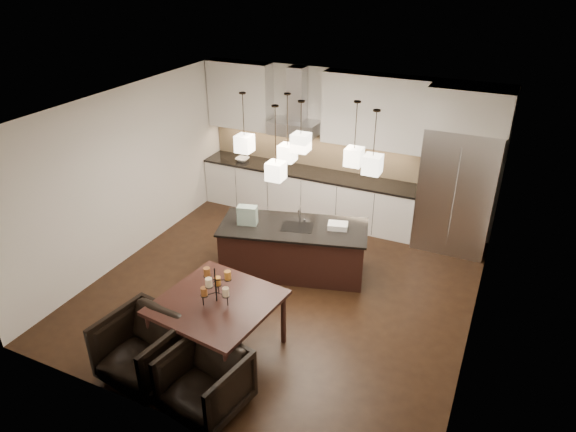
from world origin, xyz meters
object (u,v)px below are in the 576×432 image
at_px(refrigerator, 457,190).
at_px(armchair_right, 205,382).
at_px(armchair_left, 143,349).
at_px(dining_table, 219,327).
at_px(island_body, 293,250).

height_order(refrigerator, armchair_right, refrigerator).
bearing_deg(armchair_right, armchair_left, -176.63).
xyz_separation_m(refrigerator, armchair_right, (-1.88, -4.85, -0.69)).
bearing_deg(dining_table, island_body, 94.86).
distance_m(island_body, armchair_right, 2.99).
bearing_deg(dining_table, refrigerator, 67.78).
height_order(refrigerator, dining_table, refrigerator).
xyz_separation_m(island_body, armchair_left, (-0.67, -2.86, 0.02)).
xyz_separation_m(dining_table, armchair_left, (-0.60, -0.74, 0.01)).
bearing_deg(refrigerator, dining_table, -119.07).
relative_size(dining_table, armchair_left, 1.47).
bearing_deg(refrigerator, island_body, -138.89).
distance_m(refrigerator, dining_table, 4.62).
relative_size(refrigerator, armchair_right, 2.55).
bearing_deg(armchair_left, armchair_right, 0.99).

